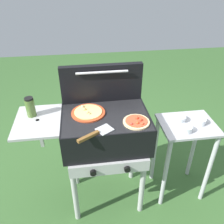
{
  "coord_description": "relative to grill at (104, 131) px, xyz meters",
  "views": [
    {
      "loc": [
        -0.15,
        -1.43,
        1.85
      ],
      "look_at": [
        0.05,
        0.0,
        0.92
      ],
      "focal_mm": 37.94,
      "sensor_mm": 36.0,
      "label": 1
    }
  ],
  "objects": [
    {
      "name": "ground_plane",
      "position": [
        0.01,
        0.0,
        -0.76
      ],
      "size": [
        8.0,
        8.0,
        0.0
      ],
      "primitive_type": "plane",
      "color": "#38602D"
    },
    {
      "name": "grill",
      "position": [
        0.0,
        0.0,
        0.0
      ],
      "size": [
        0.96,
        0.53,
        0.9
      ],
      "color": "black",
      "rests_on": "ground_plane"
    },
    {
      "name": "grill_lid_open",
      "position": [
        0.01,
        0.22,
        0.3
      ],
      "size": [
        0.63,
        0.08,
        0.3
      ],
      "color": "black",
      "rests_on": "grill"
    },
    {
      "name": "pizza_pepperoni",
      "position": [
        0.22,
        -0.12,
        0.15
      ],
      "size": [
        0.18,
        0.18,
        0.03
      ],
      "color": "beige",
      "rests_on": "grill"
    },
    {
      "name": "pizza_cheese",
      "position": [
        -0.11,
        0.04,
        0.15
      ],
      "size": [
        0.25,
        0.25,
        0.04
      ],
      "color": "#C64723",
      "rests_on": "grill"
    },
    {
      "name": "sauce_jar",
      "position": [
        -0.51,
        0.07,
        0.22
      ],
      "size": [
        0.06,
        0.06,
        0.15
      ],
      "color": "#4C6B2D",
      "rests_on": "grill"
    },
    {
      "name": "spatula",
      "position": [
        -0.08,
        -0.22,
        0.15
      ],
      "size": [
        0.25,
        0.18,
        0.02
      ],
      "color": "#B7BABF",
      "rests_on": "grill"
    },
    {
      "name": "prep_table",
      "position": [
        0.67,
        0.0,
        -0.22
      ],
      "size": [
        0.44,
        0.36,
        0.75
      ],
      "color": "#B2B2B7",
      "rests_on": "ground_plane"
    },
    {
      "name": "topping_bowl_near",
      "position": [
        0.62,
        -0.08,
        0.02
      ],
      "size": [
        0.09,
        0.09,
        0.04
      ],
      "color": "silver",
      "rests_on": "prep_table"
    },
    {
      "name": "topping_bowl_far",
      "position": [
        0.62,
        0.05,
        0.02
      ],
      "size": [
        0.1,
        0.1,
        0.04
      ],
      "color": "silver",
      "rests_on": "prep_table"
    },
    {
      "name": "topping_bowl_middle",
      "position": [
        0.76,
        -0.0,
        0.02
      ],
      "size": [
        0.1,
        0.1,
        0.04
      ],
      "color": "silver",
      "rests_on": "prep_table"
    }
  ]
}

